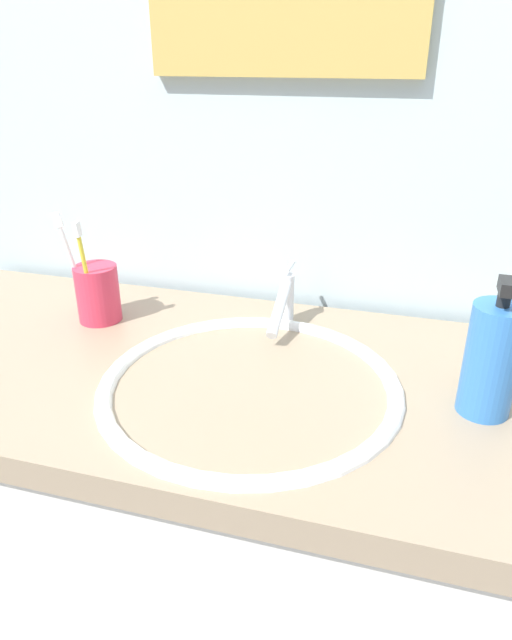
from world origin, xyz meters
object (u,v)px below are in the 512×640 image
at_px(faucet, 284,301).
at_px(toothbrush_white, 72,260).
at_px(soap_dispenser, 492,359).
at_px(toothbrush_cup, 98,293).
at_px(toothbrush_yellow, 85,267).

relative_size(faucet, toothbrush_white, 0.79).
distance_m(toothbrush_white, soap_dispenser, 0.66).
height_order(faucet, toothbrush_white, toothbrush_white).
height_order(toothbrush_white, soap_dispenser, toothbrush_white).
relative_size(toothbrush_cup, toothbrush_yellow, 0.54).
bearing_deg(toothbrush_yellow, soap_dispenser, -7.28).
relative_size(faucet, toothbrush_cup, 1.52).
xyz_separation_m(toothbrush_cup, toothbrush_yellow, (0.00, -0.03, 0.06)).
distance_m(toothbrush_white, toothbrush_yellow, 0.04).
bearing_deg(toothbrush_white, toothbrush_yellow, -27.71).
bearing_deg(toothbrush_yellow, toothbrush_white, 152.29).
distance_m(faucet, toothbrush_white, 0.36).
xyz_separation_m(toothbrush_yellow, soap_dispenser, (0.62, -0.08, -0.03)).
bearing_deg(toothbrush_yellow, faucet, 16.44).
height_order(toothbrush_yellow, soap_dispenser, same).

